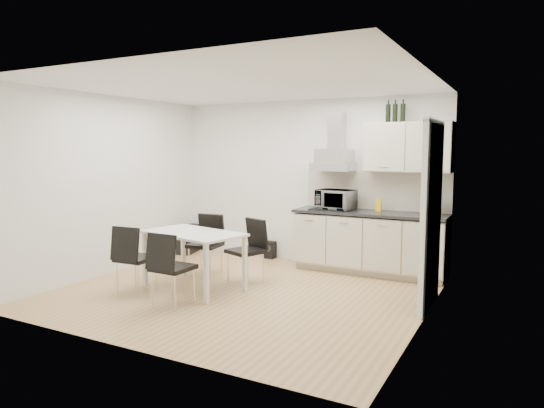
% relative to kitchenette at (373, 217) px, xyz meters
% --- Properties ---
extents(ground, '(4.50, 4.50, 0.00)m').
position_rel_kitchenette_xyz_m(ground, '(-1.19, -1.73, -0.83)').
color(ground, tan).
rests_on(ground, ground).
extents(wall_back, '(4.50, 0.10, 2.60)m').
position_rel_kitchenette_xyz_m(wall_back, '(-1.19, 0.27, 0.47)').
color(wall_back, white).
rests_on(wall_back, ground).
extents(wall_front, '(4.50, 0.10, 2.60)m').
position_rel_kitchenette_xyz_m(wall_front, '(-1.19, -3.73, 0.47)').
color(wall_front, white).
rests_on(wall_front, ground).
extents(wall_left, '(0.10, 4.00, 2.60)m').
position_rel_kitchenette_xyz_m(wall_left, '(-3.44, -1.73, 0.47)').
color(wall_left, white).
rests_on(wall_left, ground).
extents(wall_right, '(0.10, 4.00, 2.60)m').
position_rel_kitchenette_xyz_m(wall_right, '(1.06, -1.73, 0.47)').
color(wall_right, white).
rests_on(wall_right, ground).
extents(ceiling, '(4.50, 4.50, 0.00)m').
position_rel_kitchenette_xyz_m(ceiling, '(-1.19, -1.73, 1.77)').
color(ceiling, white).
rests_on(ceiling, wall_back).
extents(doorway, '(0.08, 1.04, 2.10)m').
position_rel_kitchenette_xyz_m(doorway, '(1.02, -1.18, 0.22)').
color(doorway, white).
rests_on(doorway, ground).
extents(kitchenette, '(2.22, 0.64, 2.52)m').
position_rel_kitchenette_xyz_m(kitchenette, '(0.00, 0.00, 0.00)').
color(kitchenette, beige).
rests_on(kitchenette, ground).
extents(dining_table, '(1.46, 1.02, 0.75)m').
position_rel_kitchenette_xyz_m(dining_table, '(-1.85, -1.87, -0.17)').
color(dining_table, white).
rests_on(dining_table, ground).
extents(chair_far_left, '(0.49, 0.54, 0.88)m').
position_rel_kitchenette_xyz_m(chair_far_left, '(-2.09, -1.27, -0.39)').
color(chair_far_left, black).
rests_on(chair_far_left, ground).
extents(chair_far_right, '(0.59, 0.63, 0.88)m').
position_rel_kitchenette_xyz_m(chair_far_right, '(-1.36, -1.37, -0.39)').
color(chair_far_right, black).
rests_on(chair_far_right, ground).
extents(chair_near_left, '(0.47, 0.52, 0.88)m').
position_rel_kitchenette_xyz_m(chair_near_left, '(-2.35, -2.39, -0.39)').
color(chair_near_left, black).
rests_on(chair_near_left, ground).
extents(chair_near_right, '(0.46, 0.51, 0.88)m').
position_rel_kitchenette_xyz_m(chair_near_right, '(-1.62, -2.55, -0.39)').
color(chair_near_right, black).
rests_on(chair_near_right, ground).
extents(guitar_amp, '(0.38, 0.61, 0.47)m').
position_rel_kitchenette_xyz_m(guitar_amp, '(-3.30, -0.08, -0.59)').
color(guitar_amp, black).
rests_on(guitar_amp, ground).
extents(floor_speaker, '(0.18, 0.16, 0.29)m').
position_rel_kitchenette_xyz_m(floor_speaker, '(-1.79, 0.17, -0.69)').
color(floor_speaker, black).
rests_on(floor_speaker, ground).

